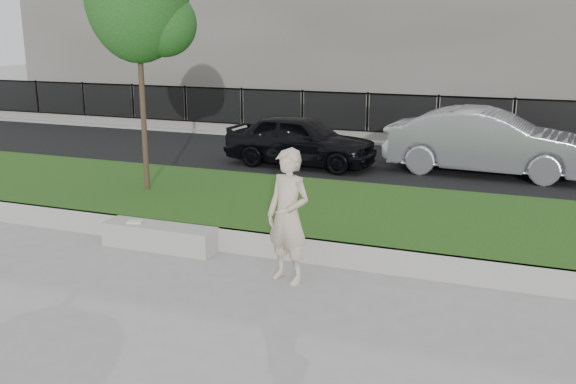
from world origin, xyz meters
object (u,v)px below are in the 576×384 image
at_px(stone_bench, 160,237).
at_px(car_dark, 301,140).
at_px(book, 135,222).
at_px(man, 288,216).
at_px(car_silver, 487,142).

distance_m(stone_bench, car_dark, 6.98).
bearing_deg(car_dark, book, 179.42).
distance_m(stone_bench, book, 0.51).
relative_size(man, car_dark, 0.49).
bearing_deg(book, man, -28.04).
bearing_deg(car_silver, book, 149.41).
bearing_deg(man, car_silver, 94.00).
height_order(stone_bench, book, book).
relative_size(stone_bench, car_silver, 0.40).
distance_m(stone_bench, man, 2.68).
relative_size(stone_bench, book, 7.89).
xyz_separation_m(stone_bench, man, (2.50, -0.55, 0.77)).
height_order(man, car_dark, man).
relative_size(man, book, 7.78).
height_order(stone_bench, car_dark, car_dark).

